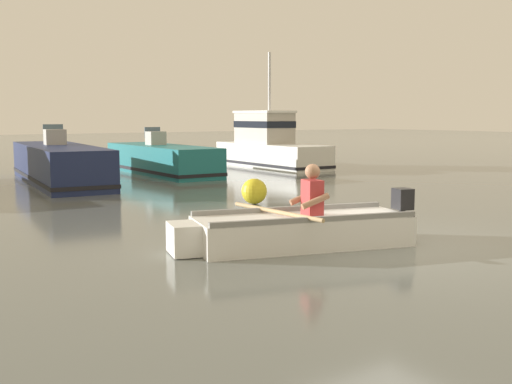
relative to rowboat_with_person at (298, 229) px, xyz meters
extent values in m
plane|color=slate|center=(1.17, -0.79, -0.25)|extent=(120.00, 120.00, 0.00)
cube|color=white|center=(0.07, -0.02, -0.03)|extent=(3.28, 1.89, 0.44)
cube|color=white|center=(-1.60, 0.44, -0.03)|extent=(0.55, 0.69, 0.42)
cube|color=gray|center=(-0.07, -0.51, 0.22)|extent=(2.95, 0.89, 0.08)
cube|color=gray|center=(0.20, 0.47, 0.22)|extent=(2.95, 0.89, 0.08)
cube|color=white|center=(0.16, -0.05, 0.15)|extent=(0.54, 1.05, 0.06)
cylinder|color=black|center=(1.66, -0.46, 0.02)|extent=(0.12, 0.12, 0.54)
cube|color=black|center=(1.66, -0.46, 0.37)|extent=(0.31, 0.33, 0.32)
cube|color=#B23333|center=(0.21, -0.06, 0.45)|extent=(0.30, 0.39, 0.52)
sphere|color=#9E7051|center=(0.21, -0.06, 0.83)|extent=(0.22, 0.22, 0.22)
cylinder|color=#9E7051|center=(0.11, -0.26, 0.43)|extent=(0.43, 0.20, 0.23)
cylinder|color=#9E7051|center=(0.22, 0.17, 0.43)|extent=(0.43, 0.20, 0.23)
cylinder|color=tan|center=(-0.23, 0.22, 0.25)|extent=(0.15, 2.00, 0.06)
cube|color=#19234C|center=(-0.22, 10.59, 0.28)|extent=(2.33, 6.75, 1.05)
cube|color=black|center=(-0.22, 10.59, -0.07)|extent=(2.38, 6.80, 0.10)
cube|color=#B2ADA3|center=(-0.16, 11.08, 1.02)|extent=(0.62, 0.56, 0.44)
cube|color=slate|center=(-0.13, 11.34, 1.20)|extent=(0.56, 0.10, 0.36)
cube|color=#1E727A|center=(3.39, 11.54, 0.21)|extent=(1.68, 5.75, 0.93)
cube|color=black|center=(3.39, 11.54, -0.09)|extent=(1.72, 5.79, 0.10)
cube|color=#B2ADA3|center=(3.40, 11.97, 0.90)|extent=(0.56, 0.51, 0.44)
cube|color=slate|center=(3.41, 12.23, 1.08)|extent=(0.55, 0.05, 0.36)
cube|color=white|center=(7.90, 11.69, 0.18)|extent=(1.71, 5.39, 0.86)
cube|color=black|center=(7.90, 11.69, -0.10)|extent=(1.75, 5.43, 0.10)
cube|color=#B2ADA3|center=(7.91, 12.17, 1.17)|extent=(1.29, 2.27, 1.12)
cube|color=black|center=(7.91, 12.17, 1.31)|extent=(1.33, 2.30, 0.24)
cube|color=white|center=(7.91, 12.17, 1.77)|extent=(1.36, 2.39, 0.08)
cylinder|color=silver|center=(7.90, 11.83, 2.27)|extent=(0.10, 0.10, 3.31)
sphere|color=yellow|center=(1.93, 3.98, 0.02)|extent=(0.55, 0.55, 0.55)
camera|label=1|loc=(-5.48, -6.99, 1.62)|focal=43.86mm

